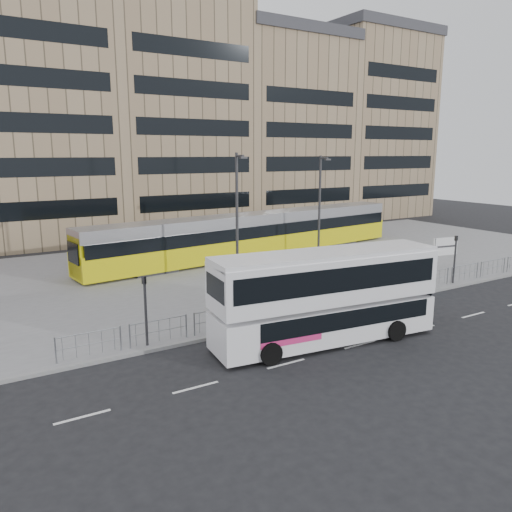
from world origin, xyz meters
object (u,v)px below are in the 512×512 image
double_decker_bus (326,294)px  lamp_post_east (320,203)px  ad_panel (425,277)px  pedestrian (255,288)px  lamp_post_west (237,214)px  station_sign (445,248)px  traffic_light_west (145,302)px  traffic_light_east (455,253)px  tram (255,234)px

double_decker_bus → lamp_post_east: 17.97m
ad_panel → pedestrian: pedestrian is taller
pedestrian → lamp_post_west: (1.24, 4.22, 3.60)m
station_sign → lamp_post_east: (-4.75, 8.21, 2.72)m
station_sign → pedestrian: (-15.43, 0.33, -0.77)m
traffic_light_west → traffic_light_east: 20.43m
station_sign → tram: bearing=135.4°
tram → lamp_post_west: size_ratio=3.56×
tram → lamp_post_east: size_ratio=3.66×
double_decker_bus → traffic_light_east: 13.74m
ad_panel → lamp_post_east: (0.33, 10.84, 3.61)m
pedestrian → double_decker_bus: bearing=-179.1°
lamp_post_east → tram: bearing=136.3°
ad_panel → lamp_post_east: bearing=68.5°
traffic_light_west → lamp_post_east: 21.06m
double_decker_bus → lamp_post_west: size_ratio=1.29×
traffic_light_west → double_decker_bus: bearing=-50.2°
ad_panel → tram: bearing=83.6°
tram → station_sign: size_ratio=12.21×
double_decker_bus → traffic_light_west: 7.90m
ad_panel → lamp_post_west: bearing=122.0°
lamp_post_east → traffic_light_east: bearing=-77.0°
pedestrian → lamp_post_east: bearing=-51.4°
ad_panel → traffic_light_west: (-17.62, 0.10, 1.19)m
tram → traffic_light_west: tram is taller
traffic_light_east → lamp_post_east: (-2.48, 10.74, 2.42)m
tram → lamp_post_east: bearing=-50.5°
ad_panel → lamp_post_east: size_ratio=0.17×
station_sign → pedestrian: size_ratio=1.34×
tram → pedestrian: tram is taller
lamp_post_west → tram: bearing=52.0°
ad_panel → traffic_light_west: size_ratio=0.43×
station_sign → traffic_light_west: traffic_light_west is taller
pedestrian → lamp_post_east: 13.72m
ad_panel → traffic_light_east: 3.05m
pedestrian → traffic_light_west: bearing=113.8°
station_sign → lamp_post_east: size_ratio=0.30×
ad_panel → pedestrian: bearing=144.2°
double_decker_bus → station_sign: bearing=27.5°
tram → traffic_light_west: (-14.17, -14.35, 0.24)m
ad_panel → lamp_post_west: size_ratio=0.16×
double_decker_bus → ad_panel: size_ratio=7.89×
pedestrian → lamp_post_west: 5.68m
tram → ad_panel: tram is taller
tram → pedestrian: bearing=-127.8°
double_decker_bus → lamp_post_east: size_ratio=1.32×
tram → traffic_light_east: bearing=-73.2°
tram → traffic_light_east: 15.66m
tram → pedestrian: (-6.91, -11.48, -0.83)m
pedestrian → traffic_light_west: (-7.26, -2.87, 1.07)m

